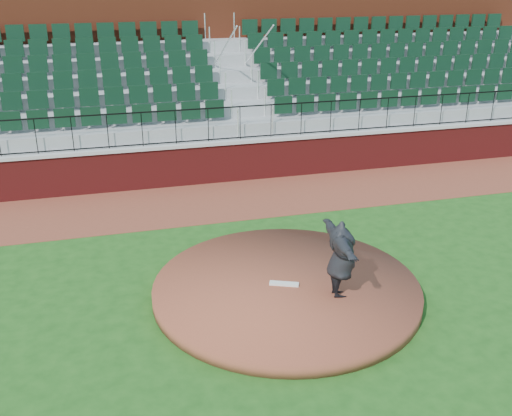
{
  "coord_description": "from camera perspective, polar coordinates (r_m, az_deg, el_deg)",
  "views": [
    {
      "loc": [
        -3.12,
        -10.13,
        6.23
      ],
      "look_at": [
        0.0,
        1.5,
        1.3
      ],
      "focal_mm": 41.76,
      "sensor_mm": 36.0,
      "label": 1
    }
  ],
  "objects": [
    {
      "name": "ground",
      "position": [
        12.29,
        1.83,
        -8.19
      ],
      "size": [
        90.0,
        90.0,
        0.0
      ],
      "primitive_type": "plane",
      "color": "#1B4C15",
      "rests_on": "ground"
    },
    {
      "name": "warning_track",
      "position": [
        17.02,
        -3.4,
        0.78
      ],
      "size": [
        34.0,
        3.2,
        0.01
      ],
      "primitive_type": "cube",
      "color": "brown",
      "rests_on": "ground"
    },
    {
      "name": "field_wall",
      "position": [
        18.3,
        -4.48,
        4.28
      ],
      "size": [
        34.0,
        0.35,
        1.2
      ],
      "primitive_type": "cube",
      "color": "maroon",
      "rests_on": "ground"
    },
    {
      "name": "wall_cap",
      "position": [
        18.11,
        -4.54,
        6.24
      ],
      "size": [
        34.0,
        0.45,
        0.1
      ],
      "primitive_type": "cube",
      "color": "#B7B7B7",
      "rests_on": "field_wall"
    },
    {
      "name": "wall_railing",
      "position": [
        17.96,
        -4.59,
        7.92
      ],
      "size": [
        34.0,
        0.05,
        1.0
      ],
      "primitive_type": null,
      "color": "black",
      "rests_on": "wall_cap"
    },
    {
      "name": "seating_stands",
      "position": [
        20.48,
        -6.09,
        11.09
      ],
      "size": [
        34.0,
        5.1,
        4.6
      ],
      "primitive_type": null,
      "color": "gray",
      "rests_on": "ground"
    },
    {
      "name": "concourse_wall",
      "position": [
        23.13,
        -7.29,
        13.45
      ],
      "size": [
        34.0,
        0.5,
        5.5
      ],
      "primitive_type": "cube",
      "color": "maroon",
      "rests_on": "ground"
    },
    {
      "name": "pitchers_mound",
      "position": [
        12.21,
        2.91,
        -7.76
      ],
      "size": [
        5.4,
        5.4,
        0.25
      ],
      "primitive_type": "cylinder",
      "color": "brown",
      "rests_on": "ground"
    },
    {
      "name": "pitching_rubber",
      "position": [
        12.1,
        2.71,
        -7.26
      ],
      "size": [
        0.6,
        0.37,
        0.04
      ],
      "primitive_type": "cube",
      "rotation": [
        0.0,
        0.0,
        -0.4
      ],
      "color": "white",
      "rests_on": "pitchers_mound"
    },
    {
      "name": "pitcher",
      "position": [
        11.48,
        8.17,
        -4.86
      ],
      "size": [
        0.74,
        1.99,
        1.58
      ],
      "primitive_type": "imported",
      "rotation": [
        0.0,
        0.0,
        1.46
      ],
      "color": "black",
      "rests_on": "pitchers_mound"
    }
  ]
}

